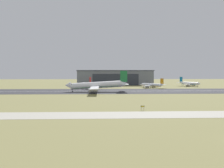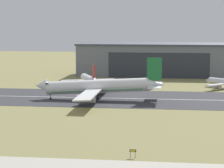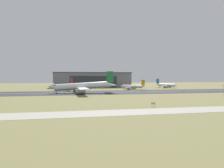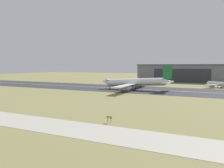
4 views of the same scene
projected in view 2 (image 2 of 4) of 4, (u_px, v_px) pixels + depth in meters
ground_plane at (197, 137)px, 130.08m from camera, size 676.30×676.30×0.00m
runway_strip at (193, 100)px, 189.62m from camera, size 436.30×43.55×0.06m
runway_centreline at (193, 100)px, 189.61m from camera, size 392.67×0.70×0.01m
hangar_building at (160, 59)px, 272.98m from camera, size 83.67×29.10×16.54m
airplane_landing at (98, 87)px, 189.15m from camera, size 46.93×57.62×15.34m
airplane_parked_centre at (88, 79)px, 226.91m from camera, size 22.72×25.42×10.13m
runway_sign at (133, 152)px, 109.97m from camera, size 1.39×0.13×1.78m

